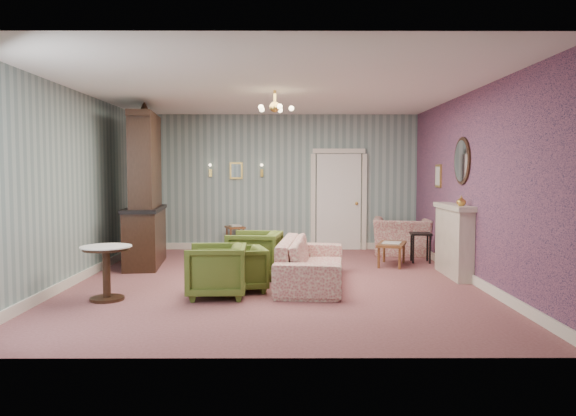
{
  "coord_description": "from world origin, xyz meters",
  "views": [
    {
      "loc": [
        0.17,
        -8.37,
        1.68
      ],
      "look_at": [
        0.2,
        0.4,
        1.1
      ],
      "focal_mm": 34.38,
      "sensor_mm": 36.0,
      "label": 1
    }
  ],
  "objects_px": {
    "sofa_chintz": "(312,254)",
    "side_table_black": "(420,248)",
    "fireplace": "(454,240)",
    "coffee_table": "(392,254)",
    "pedestal_table": "(107,273)",
    "olive_chair_a": "(216,268)",
    "olive_chair_b": "(240,267)",
    "wingback_chair": "(402,230)",
    "olive_chair_c": "(254,252)",
    "dresser": "(144,185)"
  },
  "relations": [
    {
      "from": "olive_chair_a",
      "to": "wingback_chair",
      "type": "distance_m",
      "value": 4.99
    },
    {
      "from": "olive_chair_b",
      "to": "dresser",
      "type": "distance_m",
      "value": 3.06
    },
    {
      "from": "side_table_black",
      "to": "pedestal_table",
      "type": "distance_m",
      "value": 5.66
    },
    {
      "from": "wingback_chair",
      "to": "olive_chair_b",
      "type": "bearing_deg",
      "value": 60.1
    },
    {
      "from": "fireplace",
      "to": "dresser",
      "type": "bearing_deg",
      "value": 168.55
    },
    {
      "from": "wingback_chair",
      "to": "olive_chair_c",
      "type": "bearing_deg",
      "value": 51.63
    },
    {
      "from": "olive_chair_c",
      "to": "olive_chair_b",
      "type": "bearing_deg",
      "value": 0.13
    },
    {
      "from": "olive_chair_c",
      "to": "wingback_chair",
      "type": "distance_m",
      "value": 3.73
    },
    {
      "from": "dresser",
      "to": "olive_chair_b",
      "type": "bearing_deg",
      "value": -55.19
    },
    {
      "from": "olive_chair_a",
      "to": "coffee_table",
      "type": "relative_size",
      "value": 0.97
    },
    {
      "from": "side_table_black",
      "to": "wingback_chair",
      "type": "bearing_deg",
      "value": 97.61
    },
    {
      "from": "olive_chair_c",
      "to": "dresser",
      "type": "bearing_deg",
      "value": -111.62
    },
    {
      "from": "sofa_chintz",
      "to": "side_table_black",
      "type": "distance_m",
      "value": 2.85
    },
    {
      "from": "fireplace",
      "to": "pedestal_table",
      "type": "height_order",
      "value": "fireplace"
    },
    {
      "from": "pedestal_table",
      "to": "wingback_chair",
      "type": "bearing_deg",
      "value": 39.9
    },
    {
      "from": "olive_chair_a",
      "to": "fireplace",
      "type": "bearing_deg",
      "value": 109.97
    },
    {
      "from": "olive_chair_c",
      "to": "wingback_chair",
      "type": "xyz_separation_m",
      "value": [
        2.85,
        2.4,
        0.09
      ]
    },
    {
      "from": "pedestal_table",
      "to": "side_table_black",
      "type": "bearing_deg",
      "value": 31.44
    },
    {
      "from": "coffee_table",
      "to": "olive_chair_a",
      "type": "bearing_deg",
      "value": -138.83
    },
    {
      "from": "fireplace",
      "to": "pedestal_table",
      "type": "xyz_separation_m",
      "value": [
        -5.04,
        -1.64,
        -0.22
      ]
    },
    {
      "from": "olive_chair_a",
      "to": "wingback_chair",
      "type": "relative_size",
      "value": 0.69
    },
    {
      "from": "olive_chair_a",
      "to": "coffee_table",
      "type": "xyz_separation_m",
      "value": [
        2.82,
        2.47,
        -0.19
      ]
    },
    {
      "from": "olive_chair_a",
      "to": "coffee_table",
      "type": "height_order",
      "value": "olive_chair_a"
    },
    {
      "from": "wingback_chair",
      "to": "coffee_table",
      "type": "distance_m",
      "value": 1.4
    },
    {
      "from": "sofa_chintz",
      "to": "side_table_black",
      "type": "height_order",
      "value": "sofa_chintz"
    },
    {
      "from": "wingback_chair",
      "to": "coffee_table",
      "type": "bearing_deg",
      "value": 81.85
    },
    {
      "from": "olive_chair_c",
      "to": "side_table_black",
      "type": "xyz_separation_m",
      "value": [
        2.98,
        1.42,
        -0.13
      ]
    },
    {
      "from": "olive_chair_b",
      "to": "pedestal_table",
      "type": "distance_m",
      "value": 1.79
    },
    {
      "from": "dresser",
      "to": "coffee_table",
      "type": "xyz_separation_m",
      "value": [
        4.41,
        -0.06,
        -1.23
      ]
    },
    {
      "from": "coffee_table",
      "to": "pedestal_table",
      "type": "distance_m",
      "value": 4.99
    },
    {
      "from": "wingback_chair",
      "to": "dresser",
      "type": "relative_size",
      "value": 0.4
    },
    {
      "from": "sofa_chintz",
      "to": "pedestal_table",
      "type": "bearing_deg",
      "value": 116.58
    },
    {
      "from": "olive_chair_b",
      "to": "coffee_table",
      "type": "bearing_deg",
      "value": 115.12
    },
    {
      "from": "olive_chair_c",
      "to": "side_table_black",
      "type": "distance_m",
      "value": 3.31
    },
    {
      "from": "dresser",
      "to": "olive_chair_c",
      "type": "bearing_deg",
      "value": -36.25
    },
    {
      "from": "sofa_chintz",
      "to": "side_table_black",
      "type": "xyz_separation_m",
      "value": [
        2.1,
        1.93,
        -0.18
      ]
    },
    {
      "from": "fireplace",
      "to": "olive_chair_b",
      "type": "bearing_deg",
      "value": -161.75
    },
    {
      "from": "sofa_chintz",
      "to": "fireplace",
      "type": "height_order",
      "value": "fireplace"
    },
    {
      "from": "olive_chair_c",
      "to": "wingback_chair",
      "type": "relative_size",
      "value": 0.72
    },
    {
      "from": "fireplace",
      "to": "side_table_black",
      "type": "xyz_separation_m",
      "value": [
        -0.21,
        1.31,
        -0.3
      ]
    },
    {
      "from": "olive_chair_b",
      "to": "sofa_chintz",
      "type": "distance_m",
      "value": 1.14
    },
    {
      "from": "olive_chair_a",
      "to": "olive_chair_b",
      "type": "distance_m",
      "value": 0.47
    },
    {
      "from": "sofa_chintz",
      "to": "olive_chair_a",
      "type": "bearing_deg",
      "value": 128.98
    },
    {
      "from": "pedestal_table",
      "to": "coffee_table",
      "type": "bearing_deg",
      "value": 31.93
    },
    {
      "from": "sofa_chintz",
      "to": "dresser",
      "type": "xyz_separation_m",
      "value": [
        -2.91,
        1.67,
        0.98
      ]
    },
    {
      "from": "olive_chair_a",
      "to": "olive_chair_c",
      "type": "bearing_deg",
      "value": 160.26
    },
    {
      "from": "wingback_chair",
      "to": "pedestal_table",
      "type": "bearing_deg",
      "value": 51.51
    },
    {
      "from": "olive_chair_a",
      "to": "olive_chair_b",
      "type": "relative_size",
      "value": 1.13
    },
    {
      "from": "olive_chair_c",
      "to": "fireplace",
      "type": "distance_m",
      "value": 3.2
    },
    {
      "from": "sofa_chintz",
      "to": "pedestal_table",
      "type": "height_order",
      "value": "sofa_chintz"
    }
  ]
}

